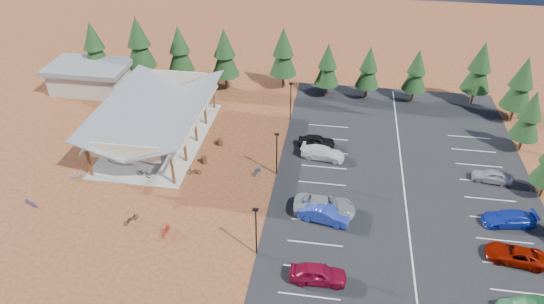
% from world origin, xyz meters
% --- Properties ---
extents(ground, '(140.00, 140.00, 0.00)m').
position_xyz_m(ground, '(0.00, 0.00, 0.00)').
color(ground, maroon).
rests_on(ground, ground).
extents(asphalt_lot, '(27.00, 44.00, 0.04)m').
position_xyz_m(asphalt_lot, '(18.50, 3.00, 0.02)').
color(asphalt_lot, black).
rests_on(asphalt_lot, ground).
extents(concrete_pad, '(10.60, 18.60, 0.10)m').
position_xyz_m(concrete_pad, '(-10.00, 7.00, 0.05)').
color(concrete_pad, gray).
rests_on(concrete_pad, ground).
extents(bike_pavilion, '(11.65, 19.40, 4.97)m').
position_xyz_m(bike_pavilion, '(-10.00, 7.00, 3.82)').
color(bike_pavilion, '#5A3019').
rests_on(bike_pavilion, concrete_pad).
extents(outbuilding, '(11.00, 7.00, 3.90)m').
position_xyz_m(outbuilding, '(-24.00, 18.00, 2.03)').
color(outbuilding, '#ADA593').
rests_on(outbuilding, ground).
extents(lamp_post_0, '(0.50, 0.25, 5.14)m').
position_xyz_m(lamp_post_0, '(5.00, -10.00, 2.98)').
color(lamp_post_0, black).
rests_on(lamp_post_0, ground).
extents(lamp_post_1, '(0.50, 0.25, 5.14)m').
position_xyz_m(lamp_post_1, '(5.00, 2.00, 2.98)').
color(lamp_post_1, black).
rests_on(lamp_post_1, ground).
extents(lamp_post_2, '(0.50, 0.25, 5.14)m').
position_xyz_m(lamp_post_2, '(5.00, 14.00, 2.98)').
color(lamp_post_2, black).
rests_on(lamp_post_2, ground).
extents(trash_bin_0, '(0.60, 0.60, 0.90)m').
position_xyz_m(trash_bin_0, '(-3.31, 2.75, 0.45)').
color(trash_bin_0, '#4A291A').
rests_on(trash_bin_0, ground).
extents(trash_bin_1, '(0.60, 0.60, 0.90)m').
position_xyz_m(trash_bin_1, '(-2.43, 6.62, 0.45)').
color(trash_bin_1, '#4A291A').
rests_on(trash_bin_1, ground).
extents(pine_0, '(3.88, 3.88, 9.04)m').
position_xyz_m(pine_0, '(-24.15, 21.02, 5.52)').
color(pine_0, '#382314').
rests_on(pine_0, ground).
extents(pine_1, '(4.20, 4.20, 9.79)m').
position_xyz_m(pine_1, '(-17.85, 22.18, 5.98)').
color(pine_1, '#382314').
rests_on(pine_1, ground).
extents(pine_2, '(3.75, 3.75, 8.73)m').
position_xyz_m(pine_2, '(-11.87, 22.14, 5.33)').
color(pine_2, '#382314').
rests_on(pine_2, ground).
extents(pine_3, '(3.86, 3.86, 9.00)m').
position_xyz_m(pine_3, '(-5.14, 21.36, 5.50)').
color(pine_3, '#382314').
rests_on(pine_3, ground).
extents(pine_4, '(3.85, 3.85, 8.96)m').
position_xyz_m(pine_4, '(2.80, 22.98, 5.48)').
color(pine_4, '#382314').
rests_on(pine_4, ground).
extents(pine_5, '(3.32, 3.32, 7.74)m').
position_xyz_m(pine_5, '(9.07, 21.33, 4.72)').
color(pine_5, '#382314').
rests_on(pine_5, ground).
extents(pine_6, '(3.22, 3.22, 7.49)m').
position_xyz_m(pine_6, '(14.58, 21.60, 4.57)').
color(pine_6, '#382314').
rests_on(pine_6, ground).
extents(pine_7, '(3.23, 3.23, 7.52)m').
position_xyz_m(pine_7, '(20.81, 21.57, 4.59)').
color(pine_7, '#382314').
rests_on(pine_7, ground).
extents(pine_8, '(3.81, 3.81, 8.87)m').
position_xyz_m(pine_8, '(28.76, 22.02, 5.42)').
color(pine_8, '#382314').
rests_on(pine_8, ground).
extents(pine_12, '(3.27, 3.27, 7.63)m').
position_xyz_m(pine_12, '(32.18, 10.97, 4.66)').
color(pine_12, '#382314').
rests_on(pine_12, ground).
extents(pine_13, '(3.76, 3.76, 8.76)m').
position_xyz_m(pine_13, '(32.88, 17.94, 5.35)').
color(pine_13, '#382314').
rests_on(pine_13, ground).
extents(bike_0, '(1.97, 0.87, 1.00)m').
position_xyz_m(bike_0, '(-13.04, 1.28, 0.60)').
color(bike_0, black).
rests_on(bike_0, concrete_pad).
extents(bike_1, '(1.70, 0.50, 1.02)m').
position_xyz_m(bike_1, '(-12.23, 5.47, 0.61)').
color(bike_1, '#A0A4A9').
rests_on(bike_1, concrete_pad).
extents(bike_2, '(1.54, 0.59, 0.80)m').
position_xyz_m(bike_2, '(-13.30, 7.76, 0.50)').
color(bike_2, navy).
rests_on(bike_2, concrete_pad).
extents(bike_3, '(1.88, 0.66, 1.11)m').
position_xyz_m(bike_3, '(-11.33, 12.59, 0.66)').
color(bike_3, maroon).
rests_on(bike_3, concrete_pad).
extents(bike_4, '(1.86, 1.03, 0.92)m').
position_xyz_m(bike_4, '(-9.01, -0.80, 0.56)').
color(bike_4, black).
rests_on(bike_4, concrete_pad).
extents(bike_5, '(1.61, 0.86, 0.93)m').
position_xyz_m(bike_5, '(-8.48, 5.54, 0.57)').
color(bike_5, '#919499').
rests_on(bike_5, concrete_pad).
extents(bike_6, '(1.56, 0.65, 0.80)m').
position_xyz_m(bike_6, '(-8.42, 9.22, 0.50)').
color(bike_6, navy).
rests_on(bike_6, concrete_pad).
extents(bike_7, '(1.73, 0.82, 1.00)m').
position_xyz_m(bike_7, '(-7.07, 13.58, 0.60)').
color(bike_7, maroon).
rests_on(bike_7, concrete_pad).
extents(bike_9, '(1.84, 1.23, 1.08)m').
position_xyz_m(bike_9, '(-15.76, -2.12, 0.54)').
color(bike_9, gray).
rests_on(bike_9, ground).
extents(bike_10, '(1.85, 1.15, 0.92)m').
position_xyz_m(bike_10, '(-18.24, -7.09, 0.46)').
color(bike_10, navy).
rests_on(bike_10, ground).
extents(bike_11, '(0.60, 1.69, 1.00)m').
position_xyz_m(bike_11, '(-3.67, -8.89, 0.50)').
color(bike_11, maroon).
rests_on(bike_11, ground).
extents(bike_12, '(1.31, 1.72, 0.87)m').
position_xyz_m(bike_12, '(-7.49, -7.83, 0.43)').
color(bike_12, black).
rests_on(bike_12, ground).
extents(bike_14, '(1.02, 1.88, 0.94)m').
position_xyz_m(bike_14, '(3.00, 1.68, 0.47)').
color(bike_14, '#1A4A8A').
rests_on(bike_14, ground).
extents(bike_16, '(1.73, 0.86, 0.87)m').
position_xyz_m(bike_16, '(-3.83, 0.53, 0.43)').
color(bike_16, black).
rests_on(bike_16, ground).
extents(car_0, '(4.75, 2.04, 1.60)m').
position_xyz_m(car_0, '(10.55, -12.26, 0.84)').
color(car_0, maroon).
rests_on(car_0, asphalt_lot).
extents(car_1, '(5.11, 2.50, 1.61)m').
position_xyz_m(car_1, '(10.54, -4.75, 0.85)').
color(car_1, '#20349A').
rests_on(car_1, asphalt_lot).
extents(car_2, '(6.04, 2.88, 1.66)m').
position_xyz_m(car_2, '(10.53, -3.67, 0.87)').
color(car_2, gray).
rests_on(car_2, asphalt_lot).
extents(car_3, '(5.08, 2.52, 1.42)m').
position_xyz_m(car_3, '(9.73, 5.77, 0.75)').
color(car_3, silver).
rests_on(car_3, asphalt_lot).
extents(car_4, '(4.32, 1.95, 1.44)m').
position_xyz_m(car_4, '(8.82, 8.09, 0.76)').
color(car_4, black).
rests_on(car_4, asphalt_lot).
extents(car_6, '(5.14, 2.95, 1.35)m').
position_xyz_m(car_6, '(27.13, -7.40, 0.71)').
color(car_6, '#790E01').
rests_on(car_6, asphalt_lot).
extents(car_7, '(5.05, 2.56, 1.41)m').
position_xyz_m(car_7, '(27.74, -2.63, 0.74)').
color(car_7, '#13299D').
rests_on(car_7, asphalt_lot).
extents(car_8, '(4.19, 2.08, 1.37)m').
position_xyz_m(car_8, '(27.66, 4.17, 0.73)').
color(car_8, '#95969C').
rests_on(car_8, asphalt_lot).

